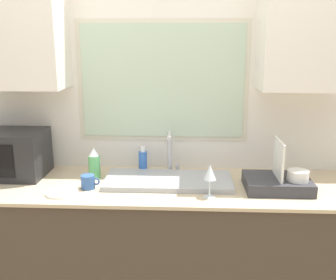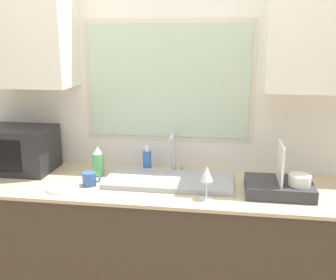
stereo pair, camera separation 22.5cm
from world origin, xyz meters
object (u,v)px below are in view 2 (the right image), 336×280
object	(u,v)px
spray_bottle	(98,161)
soap_bottle	(147,160)
wine_glass	(207,175)
mug_near_sink	(90,179)
dish_rack	(281,185)
faucet	(174,149)
microwave	(16,149)

from	to	relation	value
spray_bottle	soap_bottle	world-z (taller)	spray_bottle
wine_glass	mug_near_sink	bearing A→B (deg)	171.79
dish_rack	faucet	bearing A→B (deg)	157.72
mug_near_sink	microwave	bearing A→B (deg)	160.44
soap_bottle	mug_near_sink	bearing A→B (deg)	-133.17
microwave	wine_glass	size ratio (longest dim) A/B	2.56
faucet	dish_rack	world-z (taller)	dish_rack
soap_bottle	wine_glass	world-z (taller)	wine_glass
microwave	wine_glass	world-z (taller)	microwave
soap_bottle	mug_near_sink	size ratio (longest dim) A/B	1.56
mug_near_sink	wine_glass	world-z (taller)	wine_glass
mug_near_sink	wine_glass	distance (m)	0.71
spray_bottle	dish_rack	bearing A→B (deg)	-7.55
mug_near_sink	spray_bottle	bearing A→B (deg)	91.58
microwave	soap_bottle	size ratio (longest dim) A/B	2.79
dish_rack	wine_glass	distance (m)	0.44
soap_bottle	faucet	bearing A→B (deg)	-1.80
mug_near_sink	faucet	bearing A→B (deg)	32.76
microwave	spray_bottle	world-z (taller)	microwave
dish_rack	spray_bottle	world-z (taller)	dish_rack
microwave	dish_rack	bearing A→B (deg)	-5.61
faucet	spray_bottle	xyz separation A→B (m)	(-0.47, -0.11, -0.06)
soap_bottle	microwave	bearing A→B (deg)	-173.11
faucet	wine_glass	world-z (taller)	faucet
dish_rack	spray_bottle	distance (m)	1.11
faucet	spray_bottle	world-z (taller)	faucet
faucet	microwave	bearing A→B (deg)	-174.60
spray_bottle	wine_glass	xyz separation A→B (m)	(0.70, -0.28, 0.05)
microwave	dish_rack	world-z (taller)	dish_rack
dish_rack	soap_bottle	size ratio (longest dim) A/B	2.15
microwave	soap_bottle	distance (m)	0.86
faucet	microwave	distance (m)	1.03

